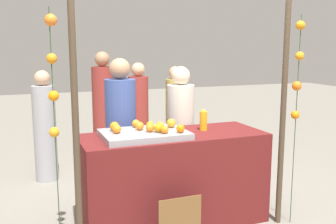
# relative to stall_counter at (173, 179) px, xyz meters

# --- Properties ---
(ground_plane) EXTENTS (24.00, 24.00, 0.00)m
(ground_plane) POSITION_rel_stall_counter_xyz_m (0.00, 0.00, -0.46)
(ground_plane) COLOR gray
(stall_counter) EXTENTS (1.85, 0.72, 0.93)m
(stall_counter) POSITION_rel_stall_counter_xyz_m (0.00, 0.00, 0.00)
(stall_counter) COLOR #5B1919
(stall_counter) RESTS_ON ground_plane
(orange_tray) EXTENTS (0.81, 0.56, 0.06)m
(orange_tray) POSITION_rel_stall_counter_xyz_m (-0.31, -0.03, 0.49)
(orange_tray) COLOR gray
(orange_tray) RESTS_ON stall_counter
(orange_0) EXTENTS (0.08, 0.08, 0.08)m
(orange_0) POSITION_rel_stall_counter_xyz_m (-0.34, 0.04, 0.57)
(orange_0) COLOR orange
(orange_0) RESTS_ON orange_tray
(orange_1) EXTENTS (0.08, 0.08, 0.08)m
(orange_1) POSITION_rel_stall_counter_xyz_m (-0.34, 0.18, 0.56)
(orange_1) COLOR orange
(orange_1) RESTS_ON orange_tray
(orange_2) EXTENTS (0.09, 0.09, 0.09)m
(orange_2) POSITION_rel_stall_counter_xyz_m (-0.01, 0.04, 0.57)
(orange_2) COLOR orange
(orange_2) RESTS_ON orange_tray
(orange_3) EXTENTS (0.07, 0.07, 0.07)m
(orange_3) POSITION_rel_stall_counter_xyz_m (-0.23, 0.06, 0.56)
(orange_3) COLOR orange
(orange_3) RESTS_ON orange_tray
(orange_4) EXTENTS (0.08, 0.08, 0.08)m
(orange_4) POSITION_rel_stall_counter_xyz_m (-0.15, -0.02, 0.56)
(orange_4) COLOR orange
(orange_4) RESTS_ON orange_tray
(orange_5) EXTENTS (0.08, 0.08, 0.08)m
(orange_5) POSITION_rel_stall_counter_xyz_m (-0.27, -0.08, 0.56)
(orange_5) COLOR orange
(orange_5) RESTS_ON orange_tray
(orange_6) EXTENTS (0.08, 0.08, 0.08)m
(orange_6) POSITION_rel_stall_counter_xyz_m (-0.58, -0.02, 0.56)
(orange_6) COLOR orange
(orange_6) RESTS_ON orange_tray
(orange_7) EXTENTS (0.09, 0.09, 0.09)m
(orange_7) POSITION_rel_stall_counter_xyz_m (-0.58, 0.08, 0.57)
(orange_7) COLOR orange
(orange_7) RESTS_ON orange_tray
(orange_8) EXTENTS (0.09, 0.09, 0.09)m
(orange_8) POSITION_rel_stall_counter_xyz_m (-0.20, -0.12, 0.57)
(orange_8) COLOR orange
(orange_8) RESTS_ON orange_tray
(orange_9) EXTENTS (0.08, 0.08, 0.08)m
(orange_9) POSITION_rel_stall_counter_xyz_m (-0.01, -0.21, 0.56)
(orange_9) COLOR orange
(orange_9) RESTS_ON orange_tray
(orange_10) EXTENTS (0.07, 0.07, 0.07)m
(orange_10) POSITION_rel_stall_counter_xyz_m (-0.16, -0.19, 0.56)
(orange_10) COLOR orange
(orange_10) RESTS_ON orange_tray
(juice_bottle) EXTENTS (0.08, 0.08, 0.22)m
(juice_bottle) POSITION_rel_stall_counter_xyz_m (0.36, 0.06, 0.57)
(juice_bottle) COLOR orange
(juice_bottle) RESTS_ON stall_counter
(vendor_left) EXTENTS (0.33, 0.33, 1.67)m
(vendor_left) POSITION_rel_stall_counter_xyz_m (-0.39, 0.56, 0.31)
(vendor_left) COLOR #384C8C
(vendor_left) RESTS_ON ground_plane
(vendor_right) EXTENTS (0.31, 0.31, 1.57)m
(vendor_right) POSITION_rel_stall_counter_xyz_m (0.32, 0.57, 0.27)
(vendor_right) COLOR beige
(vendor_right) RESTS_ON ground_plane
(crowd_person_0) EXTENTS (0.34, 0.34, 1.71)m
(crowd_person_0) POSITION_rel_stall_counter_xyz_m (-0.19, 2.47, 0.33)
(crowd_person_0) COLOR maroon
(crowd_person_0) RESTS_ON ground_plane
(crowd_person_1) EXTENTS (0.30, 0.30, 1.48)m
(crowd_person_1) POSITION_rel_stall_counter_xyz_m (0.89, 2.15, 0.23)
(crowd_person_1) COLOR tan
(crowd_person_1) RESTS_ON ground_plane
(crowd_person_2) EXTENTS (0.31, 0.31, 1.55)m
(crowd_person_2) POSITION_rel_stall_counter_xyz_m (0.30, 2.19, 0.26)
(crowd_person_2) COLOR maroon
(crowd_person_2) RESTS_ON ground_plane
(crowd_person_3) EXTENTS (0.30, 0.30, 1.48)m
(crowd_person_3) POSITION_rel_stall_counter_xyz_m (-1.12, 1.80, 0.23)
(crowd_person_3) COLOR #99999E
(crowd_person_3) RESTS_ON ground_plane
(canopy_post_left) EXTENTS (0.06, 0.06, 2.26)m
(canopy_post_left) POSITION_rel_stall_counter_xyz_m (-1.00, -0.40, 0.67)
(canopy_post_left) COLOR #473828
(canopy_post_left) RESTS_ON ground_plane
(canopy_post_right) EXTENTS (0.06, 0.06, 2.26)m
(canopy_post_right) POSITION_rel_stall_counter_xyz_m (1.00, -0.40, 0.67)
(canopy_post_right) COLOR #473828
(canopy_post_right) RESTS_ON ground_plane
(garland_strand_left) EXTENTS (0.10, 0.09, 2.09)m
(garland_strand_left) POSITION_rel_stall_counter_xyz_m (-1.16, -0.40, 1.11)
(garland_strand_left) COLOR #2D4C23
(garland_strand_left) RESTS_ON ground_plane
(garland_strand_right) EXTENTS (0.10, 0.10, 2.09)m
(garland_strand_right) POSITION_rel_stall_counter_xyz_m (1.11, -0.46, 1.08)
(garland_strand_right) COLOR #2D4C23
(garland_strand_right) RESTS_ON ground_plane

